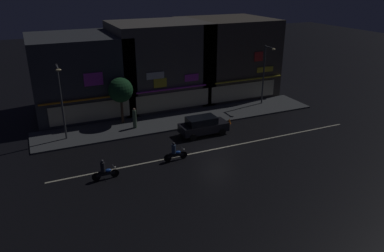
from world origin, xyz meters
TOP-DOWN VIEW (x-y plane):
  - ground_plane at (0.00, 0.00)m, footprint 140.00×140.00m
  - lane_divider_stripe at (0.00, 0.00)m, footprint 26.61×0.16m
  - sidewalk_far at (0.00, 7.31)m, footprint 28.01×4.60m
  - storefront_left_block at (-0.00, 13.72)m, footprint 9.90×8.38m
  - storefront_center_block at (8.40, 14.06)m, footprint 10.03×9.05m
  - storefront_right_block at (-8.40, 14.02)m, footprint 9.37×8.99m
  - streetlamp_west at (-11.02, 6.69)m, footprint 0.44×1.64m
  - streetlamp_mid at (9.86, 7.89)m, footprint 0.44×1.64m
  - pedestrian_on_sidewalk at (-4.92, 6.88)m, footprint 0.36×0.36m
  - street_tree at (-5.62, 8.63)m, footprint 2.30×2.30m
  - parked_car_near_kerb at (0.26, 3.17)m, footprint 4.30×1.98m
  - motorcycle_lead at (-9.39, -1.13)m, footprint 1.90×0.60m
  - motorcycle_following at (-3.87, -0.46)m, footprint 1.90×0.60m
  - traffic_cone at (3.70, 4.48)m, footprint 0.36×0.36m

SIDE VIEW (x-z plane):
  - ground_plane at x=0.00m, z-range 0.00..0.00m
  - lane_divider_stripe at x=0.00m, z-range 0.00..0.01m
  - sidewalk_far at x=0.00m, z-range 0.00..0.14m
  - traffic_cone at x=3.70m, z-range 0.00..0.55m
  - motorcycle_lead at x=-9.39m, z-range -0.13..1.39m
  - motorcycle_following at x=-3.87m, z-range -0.13..1.39m
  - parked_car_near_kerb at x=0.26m, z-range 0.03..1.70m
  - pedestrian_on_sidewalk at x=-4.92m, z-range 0.08..1.99m
  - street_tree at x=-5.62m, z-range 1.16..5.55m
  - storefront_right_block at x=-8.40m, z-range 0.00..7.85m
  - streetlamp_mid at x=9.86m, z-range 0.76..7.11m
  - streetlamp_west at x=-11.02m, z-range 0.77..7.27m
  - storefront_center_block at x=8.40m, z-range 0.00..8.73m
  - storefront_left_block at x=0.00m, z-range 0.00..8.74m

